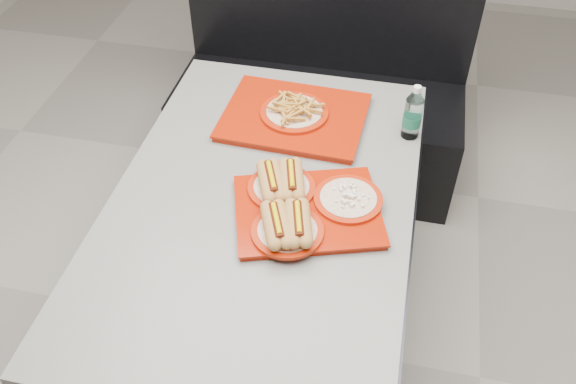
% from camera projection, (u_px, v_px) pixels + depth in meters
% --- Properties ---
extents(ground, '(6.00, 6.00, 0.00)m').
position_uv_depth(ground, '(268.00, 337.00, 2.35)').
color(ground, gray).
rests_on(ground, ground).
extents(diner_table, '(0.92, 1.42, 0.75)m').
position_uv_depth(diner_table, '(263.00, 236.00, 1.94)').
color(diner_table, black).
rests_on(diner_table, ground).
extents(booth_bench, '(1.30, 0.57, 1.35)m').
position_uv_depth(booth_bench, '(321.00, 91.00, 2.84)').
color(booth_bench, black).
rests_on(booth_bench, ground).
extents(tray_near, '(0.50, 0.44, 0.09)m').
position_uv_depth(tray_near, '(302.00, 206.00, 1.76)').
color(tray_near, '#921704').
rests_on(tray_near, diner_table).
extents(tray_far, '(0.49, 0.39, 0.09)m').
position_uv_depth(tray_far, '(294.00, 114.00, 2.09)').
color(tray_far, '#921704').
rests_on(tray_far, diner_table).
extents(water_bottle, '(0.06, 0.06, 0.20)m').
position_uv_depth(water_bottle, '(413.00, 115.00, 1.99)').
color(water_bottle, silver).
rests_on(water_bottle, diner_table).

